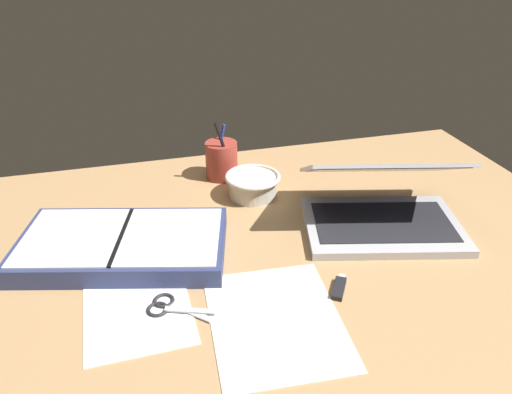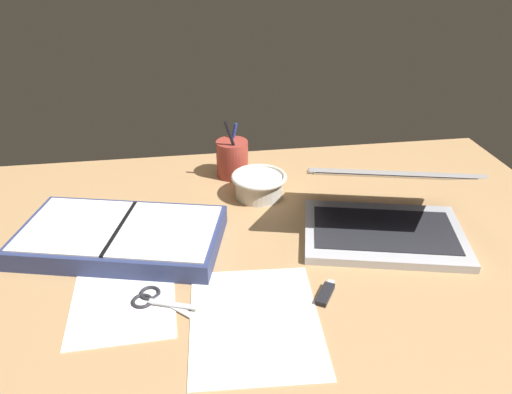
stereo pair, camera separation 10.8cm
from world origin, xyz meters
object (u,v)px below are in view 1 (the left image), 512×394
bowl (253,184)px  planner (123,245)px  pen_cup (222,160)px  scissors (167,306)px  laptop (382,205)px

bowl → planner: (-31.60, -16.62, -1.01)cm
pen_cup → scissors: size_ratio=1.39×
laptop → planner: size_ratio=0.86×
planner → scissors: size_ratio=3.87×
pen_cup → scissors: bearing=-112.4°
laptop → bowl: bearing=154.2°
planner → bowl: bearing=42.2°
pen_cup → bowl: bearing=-67.2°
laptop → planner: 55.85cm
laptop → bowl: 31.29cm
bowl → planner: bowl is taller
laptop → pen_cup: size_ratio=2.40×
laptop → scissors: 51.52cm
scissors → bowl: bearing=87.4°
planner → scissors: 19.98cm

